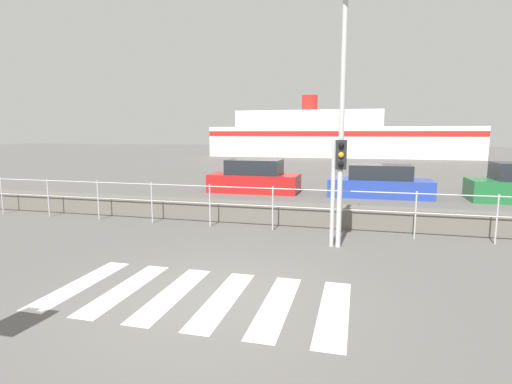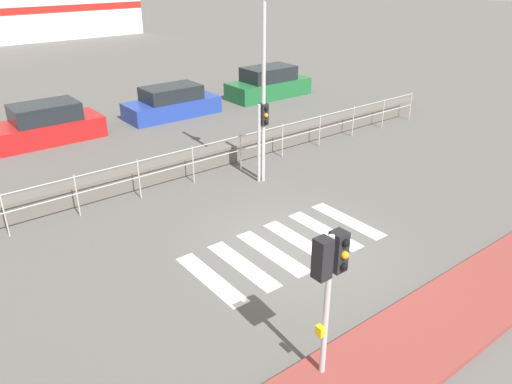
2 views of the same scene
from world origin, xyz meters
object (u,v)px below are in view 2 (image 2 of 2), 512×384
(parked_car_red, at_px, (47,125))
(traffic_light_far, at_px, (262,125))
(traffic_light_near, at_px, (329,270))
(parked_car_blue, at_px, (172,103))
(streetlamp, at_px, (268,50))
(parked_car_green, at_px, (268,84))

(parked_car_red, bearing_deg, traffic_light_far, -63.09)
(traffic_light_near, relative_size, traffic_light_far, 1.10)
(traffic_light_far, bearing_deg, traffic_light_near, -121.45)
(traffic_light_near, relative_size, parked_car_blue, 0.66)
(traffic_light_near, xyz_separation_m, streetlamp, (4.44, 6.99, 1.98))
(parked_car_blue, relative_size, parked_car_green, 0.97)
(traffic_light_far, relative_size, parked_car_blue, 0.60)
(traffic_light_far, bearing_deg, parked_car_red, 116.91)
(traffic_light_near, height_order, traffic_light_far, traffic_light_near)
(streetlamp, distance_m, parked_car_green, 11.49)
(traffic_light_near, xyz_separation_m, parked_car_red, (0.21, 15.43, -1.56))
(streetlamp, height_order, parked_car_green, streetlamp)
(parked_car_red, relative_size, parked_car_blue, 0.96)
(traffic_light_far, distance_m, parked_car_red, 9.33)
(parked_car_blue, height_order, parked_car_green, parked_car_green)
(parked_car_red, distance_m, parked_car_green, 11.19)
(traffic_light_far, xyz_separation_m, streetlamp, (0.05, -0.20, 2.29))
(traffic_light_far, distance_m, streetlamp, 2.30)
(traffic_light_far, height_order, parked_car_green, traffic_light_far)
(traffic_light_far, bearing_deg, streetlamp, -76.25)
(parked_car_green, bearing_deg, streetlamp, -129.48)
(parked_car_red, xyz_separation_m, parked_car_green, (11.19, -0.00, 0.03))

